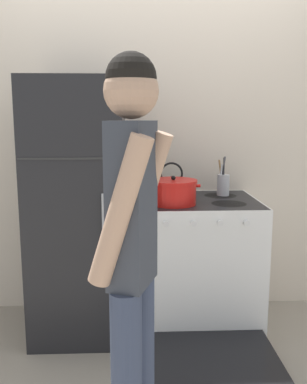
{
  "coord_description": "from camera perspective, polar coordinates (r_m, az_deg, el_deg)",
  "views": [
    {
      "loc": [
        -0.11,
        -3.11,
        1.43
      ],
      "look_at": [
        -0.0,
        -0.5,
        0.97
      ],
      "focal_mm": 40.0,
      "sensor_mm": 36.0,
      "label": 1
    }
  ],
  "objects": [
    {
      "name": "stove_range",
      "position": [
        2.93,
        5.89,
        -9.75
      ],
      "size": [
        0.79,
        1.4,
        0.89
      ],
      "color": "white",
      "rests_on": "ground_plane"
    },
    {
      "name": "tea_kettle",
      "position": [
        2.95,
        2.44,
        0.72
      ],
      "size": [
        0.26,
        0.21,
        0.23
      ],
      "color": "silver",
      "rests_on": "stove_range"
    },
    {
      "name": "wall_back",
      "position": [
        3.14,
        -0.39,
        7.23
      ],
      "size": [
        10.0,
        0.06,
        2.55
      ],
      "color": "beige",
      "rests_on": "ground_plane"
    },
    {
      "name": "dutch_oven_pot",
      "position": [
        2.67,
        2.65,
        0.02
      ],
      "size": [
        0.34,
        0.3,
        0.18
      ],
      "color": "red",
      "rests_on": "stove_range"
    },
    {
      "name": "ground_plane",
      "position": [
        3.42,
        -0.35,
        -14.63
      ],
      "size": [
        14.0,
        14.0,
        0.0
      ],
      "primitive_type": "plane",
      "color": "gray"
    },
    {
      "name": "person",
      "position": [
        1.61,
        -2.81,
        -7.67
      ],
      "size": [
        0.34,
        0.39,
        1.65
      ],
      "rotation": [
        0.0,
        0.0,
        1.24
      ],
      "color": "#38425B",
      "rests_on": "ground_plane"
    },
    {
      "name": "refrigerator",
      "position": [
        2.85,
        -9.87,
        -2.23
      ],
      "size": [
        0.6,
        0.72,
        1.66
      ],
      "color": "black",
      "rests_on": "ground_plane"
    },
    {
      "name": "utensil_jar",
      "position": [
        3.01,
        9.26,
        1.06
      ],
      "size": [
        0.08,
        0.08,
        0.27
      ],
      "color": "#B7BABF",
      "rests_on": "stove_range"
    }
  ]
}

